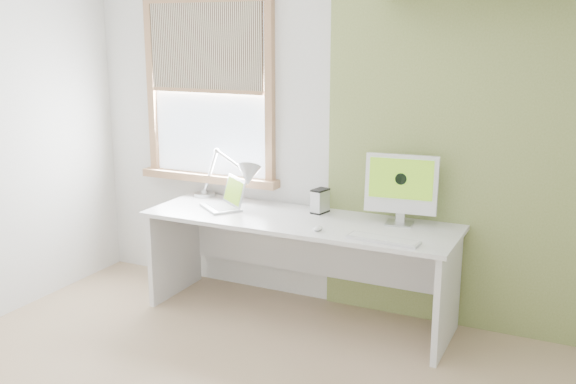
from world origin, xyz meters
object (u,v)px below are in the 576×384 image
Objects in this scene: laptop at (226,200)px; external_drive at (320,201)px; desk at (302,243)px; imac at (401,185)px; desk_lamp at (240,177)px.

laptop is 2.32× the size of external_drive.
laptop is (-0.60, -0.03, 0.25)m from desk.
external_drive is (0.67, 0.17, 0.03)m from laptop.
external_drive is 0.36× the size of imac.
desk is at bearing -169.55° from imac.
desk_lamp reaches higher than external_drive.
desk is 5.46× the size of laptop.
laptop is at bearing -165.63° from external_drive.
desk is 4.52× the size of imac.
desk_lamp is 1.23m from imac.
imac reaches higher than laptop.
imac is (1.23, 0.01, 0.06)m from desk_lamp.
imac is (0.67, 0.12, 0.46)m from desk.
laptop is at bearing -104.77° from desk_lamp.
imac is at bearing 0.55° from desk_lamp.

